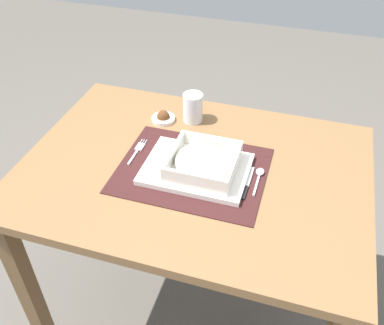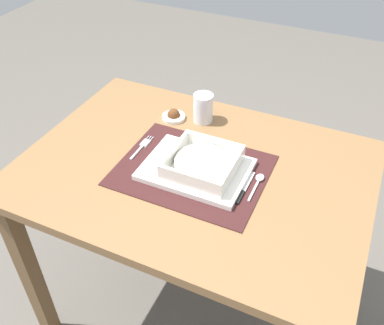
{
  "view_description": "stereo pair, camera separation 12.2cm",
  "coord_description": "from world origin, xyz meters",
  "px_view_note": "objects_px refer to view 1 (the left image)",
  "views": [
    {
      "loc": [
        0.28,
        -0.91,
        1.55
      ],
      "look_at": [
        -0.0,
        -0.02,
        0.77
      ],
      "focal_mm": 40.1,
      "sensor_mm": 36.0,
      "label": 1
    },
    {
      "loc": [
        0.39,
        -0.87,
        1.55
      ],
      "look_at": [
        -0.0,
        -0.02,
        0.77
      ],
      "focal_mm": 40.1,
      "sensor_mm": 36.0,
      "label": 2
    }
  ],
  "objects_px": {
    "dining_table": "(194,193)",
    "fork": "(138,150)",
    "spoon": "(259,175)",
    "butter_knife": "(247,185)",
    "drinking_glass": "(193,109)",
    "porridge_bowl": "(203,163)",
    "condiment_saucer": "(163,118)"
  },
  "relations": [
    {
      "from": "dining_table",
      "to": "fork",
      "type": "bearing_deg",
      "value": 173.2
    },
    {
      "from": "dining_table",
      "to": "spoon",
      "type": "distance_m",
      "value": 0.22
    },
    {
      "from": "fork",
      "to": "butter_knife",
      "type": "xyz_separation_m",
      "value": [
        0.35,
        -0.06,
        0.0
      ]
    },
    {
      "from": "dining_table",
      "to": "spoon",
      "type": "bearing_deg",
      "value": 4.37
    },
    {
      "from": "butter_knife",
      "to": "drinking_glass",
      "type": "relative_size",
      "value": 1.42
    },
    {
      "from": "porridge_bowl",
      "to": "butter_knife",
      "type": "distance_m",
      "value": 0.14
    },
    {
      "from": "dining_table",
      "to": "condiment_saucer",
      "type": "xyz_separation_m",
      "value": [
        -0.17,
        0.2,
        0.12
      ]
    },
    {
      "from": "fork",
      "to": "spoon",
      "type": "bearing_deg",
      "value": -2.56
    },
    {
      "from": "fork",
      "to": "porridge_bowl",
      "type": "bearing_deg",
      "value": -12.2
    },
    {
      "from": "butter_knife",
      "to": "drinking_glass",
      "type": "distance_m",
      "value": 0.36
    },
    {
      "from": "porridge_bowl",
      "to": "spoon",
      "type": "height_order",
      "value": "porridge_bowl"
    },
    {
      "from": "dining_table",
      "to": "porridge_bowl",
      "type": "relative_size",
      "value": 5.4
    },
    {
      "from": "drinking_glass",
      "to": "condiment_saucer",
      "type": "xyz_separation_m",
      "value": [
        -0.09,
        -0.03,
        -0.03
      ]
    },
    {
      "from": "condiment_saucer",
      "to": "spoon",
      "type": "bearing_deg",
      "value": -27.65
    },
    {
      "from": "fork",
      "to": "condiment_saucer",
      "type": "height_order",
      "value": "condiment_saucer"
    },
    {
      "from": "condiment_saucer",
      "to": "dining_table",
      "type": "bearing_deg",
      "value": -50.23
    },
    {
      "from": "butter_knife",
      "to": "condiment_saucer",
      "type": "bearing_deg",
      "value": 141.23
    },
    {
      "from": "dining_table",
      "to": "spoon",
      "type": "xyz_separation_m",
      "value": [
        0.19,
        0.01,
        0.11
      ]
    },
    {
      "from": "fork",
      "to": "drinking_glass",
      "type": "bearing_deg",
      "value": 61.06
    },
    {
      "from": "dining_table",
      "to": "porridge_bowl",
      "type": "xyz_separation_m",
      "value": [
        0.03,
        -0.02,
        0.14
      ]
    },
    {
      "from": "condiment_saucer",
      "to": "porridge_bowl",
      "type": "bearing_deg",
      "value": -47.68
    },
    {
      "from": "drinking_glass",
      "to": "condiment_saucer",
      "type": "bearing_deg",
      "value": -161.83
    },
    {
      "from": "spoon",
      "to": "condiment_saucer",
      "type": "bearing_deg",
      "value": 150.28
    },
    {
      "from": "fork",
      "to": "condiment_saucer",
      "type": "distance_m",
      "value": 0.18
    },
    {
      "from": "drinking_glass",
      "to": "fork",
      "type": "bearing_deg",
      "value": -117.53
    },
    {
      "from": "drinking_glass",
      "to": "porridge_bowl",
      "type": "bearing_deg",
      "value": -66.88
    },
    {
      "from": "butter_knife",
      "to": "dining_table",
      "type": "bearing_deg",
      "value": 164.76
    },
    {
      "from": "porridge_bowl",
      "to": "butter_knife",
      "type": "xyz_separation_m",
      "value": [
        0.13,
        -0.02,
        -0.03
      ]
    },
    {
      "from": "drinking_glass",
      "to": "condiment_saucer",
      "type": "relative_size",
      "value": 1.26
    },
    {
      "from": "fork",
      "to": "drinking_glass",
      "type": "relative_size",
      "value": 1.3
    },
    {
      "from": "spoon",
      "to": "dining_table",
      "type": "bearing_deg",
      "value": -177.69
    },
    {
      "from": "dining_table",
      "to": "condiment_saucer",
      "type": "relative_size",
      "value": 12.91
    }
  ]
}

